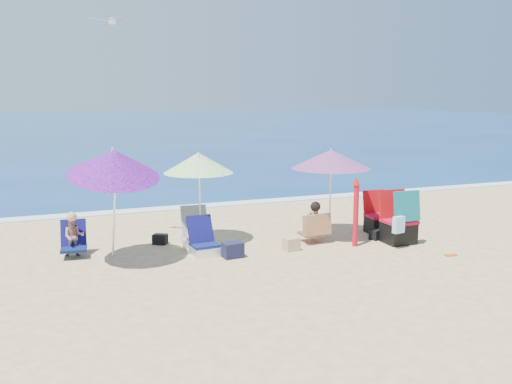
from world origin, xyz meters
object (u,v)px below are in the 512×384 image
object	(u,v)px
furled_umbrella	(356,209)
person_left	(74,236)
umbrella_blue	(114,163)
camp_chair_right	(399,224)
chair_rainbow	(196,235)
chair_navy	(204,244)
camp_chair_left	(378,220)
umbrella_striped	(198,163)
umbrella_turquoise	(331,159)
person_center	(314,223)
seagull	(111,21)

from	to	relation	value
furled_umbrella	person_left	size ratio (longest dim) A/B	1.63
umbrella_blue	camp_chair_right	xyz separation A→B (m)	(5.53, -0.65, -1.42)
chair_rainbow	person_left	world-z (taller)	person_left
chair_navy	camp_chair_left	bearing A→B (deg)	3.33
umbrella_striped	camp_chair_left	world-z (taller)	umbrella_striped
umbrella_turquoise	person_center	world-z (taller)	umbrella_turquoise
furled_umbrella	seagull	world-z (taller)	seagull
person_left	seagull	world-z (taller)	seagull
chair_rainbow	furled_umbrella	bearing A→B (deg)	-23.24
chair_navy	seagull	size ratio (longest dim) A/B	1.11
umbrella_striped	person_center	xyz separation A→B (m)	(2.20, -0.84, -1.23)
umbrella_turquoise	chair_rainbow	xyz separation A→B (m)	(-2.81, 0.47, -1.48)
umbrella_blue	camp_chair_left	bearing A→B (deg)	2.53
camp_chair_left	person_left	bearing A→B (deg)	175.56
umbrella_striped	person_left	distance (m)	2.77
camp_chair_right	person_center	bearing A→B (deg)	157.85
umbrella_striped	umbrella_blue	distance (m)	1.94
umbrella_blue	person_left	world-z (taller)	umbrella_blue
camp_chair_left	umbrella_turquoise	bearing A→B (deg)	178.25
chair_navy	person_left	xyz separation A→B (m)	(-2.32, 0.73, 0.20)
furled_umbrella	seagull	xyz separation A→B (m)	(-4.34, 2.09, 3.64)
camp_chair_left	person_left	distance (m)	6.37
chair_navy	camp_chair_right	distance (m)	4.00
furled_umbrella	seagull	distance (m)	6.04
person_left	chair_navy	bearing A→B (deg)	-17.40
umbrella_striped	camp_chair_right	size ratio (longest dim) A/B	1.68
chair_rainbow	chair_navy	bearing A→B (deg)	-92.13
chair_rainbow	person_center	bearing A→B (deg)	-18.09
chair_navy	umbrella_striped	bearing A→B (deg)	80.45
furled_umbrella	camp_chair_right	size ratio (longest dim) A/B	1.25
camp_chair_right	person_center	distance (m)	1.72
umbrella_blue	camp_chair_right	bearing A→B (deg)	-6.75
camp_chair_left	person_left	size ratio (longest dim) A/B	1.07
umbrella_turquoise	chair_navy	bearing A→B (deg)	-174.55
person_center	seagull	size ratio (longest dim) A/B	1.36
umbrella_blue	person_left	bearing A→B (deg)	134.32
umbrella_striped	umbrella_blue	world-z (taller)	umbrella_blue
furled_umbrella	person_center	distance (m)	0.90
furled_umbrella	chair_navy	world-z (taller)	furled_umbrella
person_center	person_left	distance (m)	4.72
camp_chair_right	seagull	size ratio (longest dim) A/B	1.78
umbrella_blue	chair_navy	distance (m)	2.29
chair_navy	chair_rainbow	xyz separation A→B (m)	(0.03, 0.74, 0.01)
umbrella_striped	umbrella_turquoise	bearing A→B (deg)	-11.56
camp_chair_right	person_left	world-z (taller)	camp_chair_right
umbrella_blue	seagull	xyz separation A→B (m)	(0.24, 1.57, 2.59)
chair_navy	seagull	world-z (taller)	seagull
seagull	furled_umbrella	bearing A→B (deg)	-25.74
umbrella_turquoise	umbrella_blue	world-z (taller)	umbrella_blue
camp_chair_right	person_left	distance (m)	6.41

